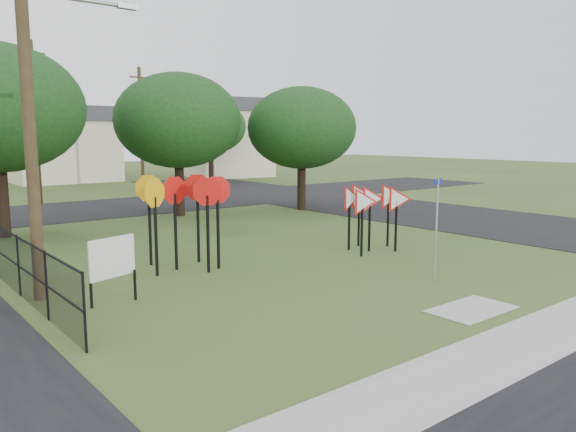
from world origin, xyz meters
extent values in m
plane|color=#344B1C|center=(0.00, 0.00, 0.00)|extent=(140.00, 140.00, 0.00)
cube|color=#979890|center=(0.00, -4.20, 0.01)|extent=(30.00, 1.60, 0.02)
cube|color=black|center=(12.00, 10.00, 0.01)|extent=(8.00, 50.00, 0.02)
cube|color=black|center=(0.00, 20.00, 0.01)|extent=(60.00, 8.00, 0.02)
cube|color=#979890|center=(0.00, -2.40, 0.01)|extent=(2.00, 1.20, 0.02)
cylinder|color=#95989D|center=(1.38, -0.36, 1.37)|extent=(0.05, 0.05, 2.75)
cube|color=navy|center=(1.38, -0.36, 2.68)|extent=(0.55, 0.19, 0.15)
cube|color=black|center=(-3.35, 5.18, 1.10)|extent=(0.07, 0.07, 2.20)
cube|color=black|center=(-2.36, 5.62, 1.10)|extent=(0.07, 0.07, 2.20)
cube|color=black|center=(-2.80, 4.30, 1.10)|extent=(0.07, 0.07, 2.20)
cube|color=black|center=(-4.12, 4.85, 1.10)|extent=(0.07, 0.07, 2.20)
cube|color=black|center=(-3.68, 6.17, 1.10)|extent=(0.07, 0.07, 2.20)
cube|color=black|center=(-2.33, 4.52, 1.10)|extent=(0.07, 0.07, 2.20)
cube|color=black|center=(2.14, 3.06, 0.86)|extent=(0.06, 0.06, 1.72)
cube|color=black|center=(2.91, 3.44, 0.86)|extent=(0.06, 0.06, 1.72)
cube|color=black|center=(3.58, 2.87, 0.86)|extent=(0.06, 0.06, 1.72)
cube|color=black|center=(2.52, 4.01, 0.86)|extent=(0.06, 0.06, 1.72)
cube|color=black|center=(3.29, 4.30, 0.86)|extent=(0.06, 0.06, 1.72)
cube|color=black|center=(4.06, 3.63, 0.86)|extent=(0.06, 0.06, 1.72)
cube|color=black|center=(-6.59, 3.06, 0.37)|extent=(0.05, 0.05, 0.73)
cube|color=black|center=(-5.55, 3.06, 0.37)|extent=(0.05, 0.05, 0.73)
cube|color=white|center=(-6.07, 3.06, 1.10)|extent=(1.21, 0.40, 0.94)
cylinder|color=#4B3B22|center=(-7.30, 4.50, 5.00)|extent=(0.28, 0.28, 10.00)
cube|color=#95989D|center=(-4.90, 4.40, 7.00)|extent=(0.50, 0.18, 0.12)
cylinder|color=#4B3B22|center=(-2.00, 24.00, 4.50)|extent=(0.24, 0.24, 9.00)
cube|color=#4B3B22|center=(-2.00, 24.00, 8.30)|extent=(1.40, 0.10, 0.10)
cylinder|color=#4B3B22|center=(6.00, 28.00, 4.25)|extent=(0.24, 0.24, 8.50)
cube|color=#4B3B22|center=(6.00, 28.00, 7.80)|extent=(1.40, 0.10, 0.10)
cylinder|color=black|center=(-7.60, 0.50, 0.75)|extent=(0.05, 0.05, 1.50)
cylinder|color=black|center=(-7.60, 2.80, 0.75)|extent=(0.05, 0.05, 1.50)
cylinder|color=black|center=(-7.60, 5.10, 0.75)|extent=(0.05, 0.05, 1.50)
cube|color=black|center=(-7.60, 6.25, 1.46)|extent=(0.03, 11.50, 0.03)
cube|color=black|center=(-7.60, 6.25, 0.75)|extent=(0.03, 11.50, 0.03)
cube|color=black|center=(-7.60, 6.25, 0.75)|extent=(0.01, 11.50, 1.50)
cube|color=beige|center=(4.00, 40.00, 2.50)|extent=(8.00, 8.00, 5.00)
cube|color=#3E3E42|center=(4.00, 40.00, 5.60)|extent=(8.40, 8.40, 1.20)
cube|color=beige|center=(18.00, 36.00, 3.00)|extent=(7.91, 7.91, 6.00)
cube|color=#3E3E42|center=(18.00, 36.00, 6.60)|extent=(8.30, 8.30, 1.20)
cylinder|color=black|center=(-6.00, 14.00, 1.31)|extent=(0.44, 0.44, 2.62)
cylinder|color=black|center=(2.00, 15.00, 1.22)|extent=(0.44, 0.44, 2.45)
ellipsoid|color=#143314|center=(2.00, 15.00, 4.55)|extent=(6.00, 6.00, 4.50)
cylinder|color=black|center=(8.00, 13.00, 1.14)|extent=(0.44, 0.44, 2.27)
ellipsoid|color=#143314|center=(8.00, 13.00, 4.23)|extent=(5.60, 5.60, 4.20)
cylinder|color=black|center=(14.00, 32.00, 1.22)|extent=(0.44, 0.44, 2.45)
ellipsoid|color=#143314|center=(14.00, 32.00, 4.55)|extent=(6.00, 6.00, 4.50)
camera|label=1|loc=(-10.81, -9.27, 3.89)|focal=35.00mm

